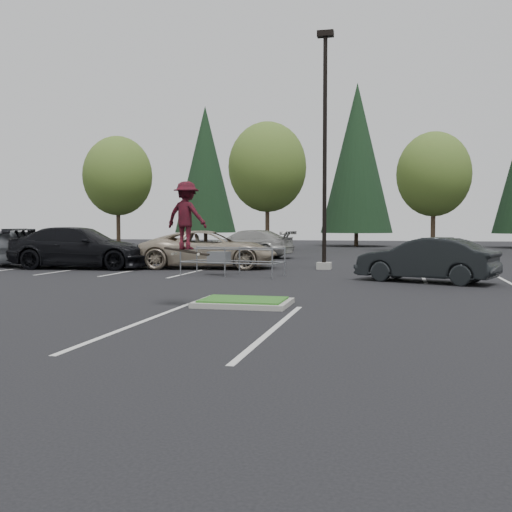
% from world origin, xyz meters
% --- Properties ---
extents(ground, '(120.00, 120.00, 0.00)m').
position_xyz_m(ground, '(0.00, 0.00, 0.00)').
color(ground, black).
rests_on(ground, ground).
extents(grass_median, '(2.20, 1.60, 0.16)m').
position_xyz_m(grass_median, '(0.00, 0.00, 0.08)').
color(grass_median, '#97968D').
rests_on(grass_median, ground).
extents(stall_lines, '(22.62, 17.60, 0.01)m').
position_xyz_m(stall_lines, '(-1.35, 6.02, 0.00)').
color(stall_lines, beige).
rests_on(stall_lines, ground).
extents(light_pole, '(0.70, 0.60, 10.12)m').
position_xyz_m(light_pole, '(0.50, 12.00, 4.56)').
color(light_pole, '#97968D').
rests_on(light_pole, ground).
extents(decid_a, '(5.44, 5.44, 8.91)m').
position_xyz_m(decid_a, '(-18.01, 30.03, 5.58)').
color(decid_a, '#38281C').
rests_on(decid_a, ground).
extents(decid_b, '(5.89, 5.89, 9.64)m').
position_xyz_m(decid_b, '(-6.01, 30.53, 6.04)').
color(decid_b, '#38281C').
rests_on(decid_b, ground).
extents(decid_c, '(5.12, 5.12, 8.38)m').
position_xyz_m(decid_c, '(5.99, 29.83, 5.25)').
color(decid_c, '#38281C').
rests_on(decid_c, ground).
extents(conif_a, '(5.72, 5.72, 13.00)m').
position_xyz_m(conif_a, '(-14.00, 40.00, 7.10)').
color(conif_a, '#38281C').
rests_on(conif_a, ground).
extents(conif_b, '(6.38, 6.38, 14.50)m').
position_xyz_m(conif_b, '(0.00, 40.50, 7.85)').
color(conif_b, '#38281C').
rests_on(conif_b, ground).
extents(cart_corral, '(3.96, 1.96, 1.08)m').
position_xyz_m(cart_corral, '(-2.92, 8.07, 0.68)').
color(cart_corral, gray).
rests_on(cart_corral, ground).
extents(skateboarder, '(1.12, 0.80, 1.72)m').
position_xyz_m(skateboarder, '(-1.20, -0.61, 2.13)').
color(skateboarder, black).
rests_on(skateboarder, ground).
extents(car_l_tan, '(6.35, 3.64, 1.67)m').
position_xyz_m(car_l_tan, '(-4.57, 11.50, 0.83)').
color(car_l_tan, gray).
rests_on(car_l_tan, ground).
extents(car_l_black, '(6.48, 3.10, 1.82)m').
position_xyz_m(car_l_black, '(-10.00, 10.06, 0.91)').
color(car_l_black, black).
rests_on(car_l_black, ground).
extents(car_l_grey, '(5.47, 2.86, 1.78)m').
position_xyz_m(car_l_grey, '(-13.50, 10.36, 0.89)').
color(car_l_grey, '#4E5156').
rests_on(car_l_grey, ground).
extents(car_r_charc, '(4.82, 3.17, 1.50)m').
position_xyz_m(car_r_charc, '(4.50, 7.00, 0.75)').
color(car_r_charc, black).
rests_on(car_r_charc, ground).
extents(car_far_silver, '(5.87, 3.12, 1.62)m').
position_xyz_m(car_far_silver, '(-4.93, 19.97, 0.81)').
color(car_far_silver, '#A09F9B').
rests_on(car_far_silver, ground).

